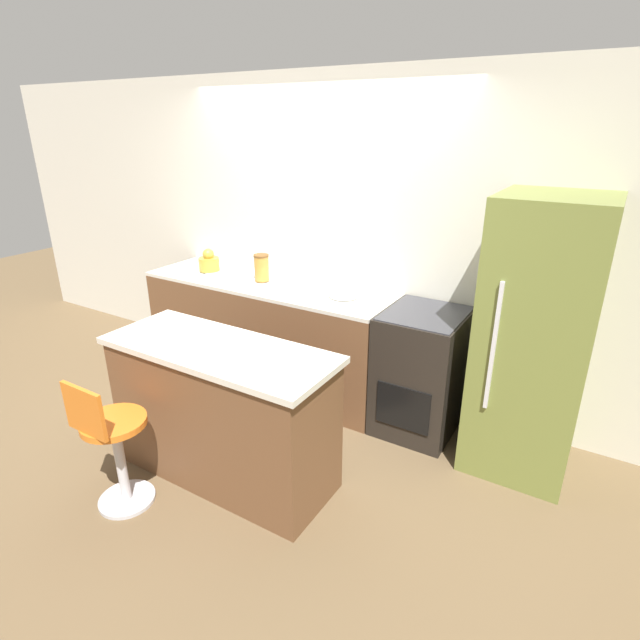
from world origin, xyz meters
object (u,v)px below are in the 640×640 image
object	(u,v)px
oven_range	(421,371)
mixing_bowl	(344,291)
refrigerator	(535,340)
stool_chair	(113,445)
kettle	(209,262)

from	to	relation	value
oven_range	mixing_bowl	size ratio (longest dim) A/B	4.10
refrigerator	oven_range	bearing A→B (deg)	177.96
oven_range	refrigerator	xyz separation A→B (m)	(0.75, -0.03, 0.44)
oven_range	mixing_bowl	world-z (taller)	mixing_bowl
refrigerator	stool_chair	bearing A→B (deg)	-138.80
refrigerator	mixing_bowl	world-z (taller)	refrigerator
oven_range	stool_chair	xyz separation A→B (m)	(-1.25, -1.77, -0.04)
refrigerator	stool_chair	world-z (taller)	refrigerator
kettle	mixing_bowl	xyz separation A→B (m)	(1.40, 0.00, -0.04)
kettle	stool_chair	bearing A→B (deg)	-64.85
mixing_bowl	refrigerator	bearing A→B (deg)	-1.53
oven_range	refrigerator	size ratio (longest dim) A/B	0.52
oven_range	kettle	xyz separation A→B (m)	(-2.08, 0.01, 0.55)
oven_range	kettle	size ratio (longest dim) A/B	4.67
stool_chair	kettle	distance (m)	2.05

